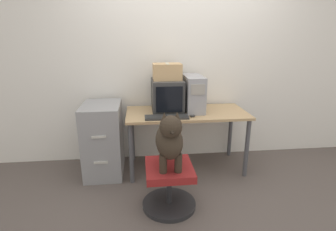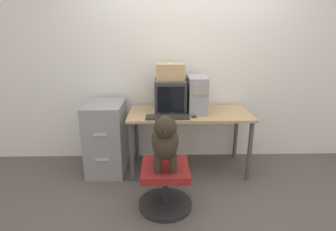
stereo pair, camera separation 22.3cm
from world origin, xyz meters
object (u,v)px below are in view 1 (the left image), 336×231
at_px(office_chair, 169,185).
at_px(cardboard_box, 167,72).
at_px(crt_monitor, 167,95).
at_px(filing_cabinet, 103,139).
at_px(dog, 169,139).
at_px(keyboard, 167,117).
at_px(pc_tower, 193,93).

relative_size(office_chair, cardboard_box, 1.59).
bearing_deg(crt_monitor, filing_cabinet, -173.25).
distance_m(office_chair, dog, 0.48).
xyz_separation_m(crt_monitor, filing_cabinet, (-0.77, -0.09, -0.49)).
bearing_deg(dog, keyboard, 86.55).
height_order(pc_tower, cardboard_box, cardboard_box).
bearing_deg(office_chair, dog, -90.00).
bearing_deg(keyboard, office_chair, -93.60).
distance_m(pc_tower, keyboard, 0.49).
bearing_deg(office_chair, cardboard_box, 85.09).
height_order(crt_monitor, office_chair, crt_monitor).
relative_size(crt_monitor, cardboard_box, 1.38).
bearing_deg(filing_cabinet, office_chair, -47.60).
bearing_deg(filing_cabinet, crt_monitor, 6.75).
distance_m(keyboard, dog, 0.56).
height_order(dog, cardboard_box, cardboard_box).
xyz_separation_m(office_chair, filing_cabinet, (-0.69, 0.76, 0.19)).
relative_size(dog, filing_cabinet, 0.65).
xyz_separation_m(pc_tower, keyboard, (-0.35, -0.28, -0.19)).
bearing_deg(crt_monitor, keyboard, -97.17).
bearing_deg(pc_tower, cardboard_box, 173.57).
bearing_deg(filing_cabinet, pc_tower, 3.18).
relative_size(pc_tower, dog, 0.86).
bearing_deg(filing_cabinet, keyboard, -17.19).
bearing_deg(crt_monitor, cardboard_box, 90.00).
relative_size(office_chair, filing_cabinet, 0.61).
xyz_separation_m(crt_monitor, office_chair, (-0.07, -0.85, -0.68)).
distance_m(dog, filing_cabinet, 1.09).
bearing_deg(office_chair, filing_cabinet, 132.40).
xyz_separation_m(pc_tower, office_chair, (-0.38, -0.82, -0.70)).
xyz_separation_m(pc_tower, dog, (-0.38, -0.84, -0.22)).
distance_m(crt_monitor, office_chair, 1.09).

